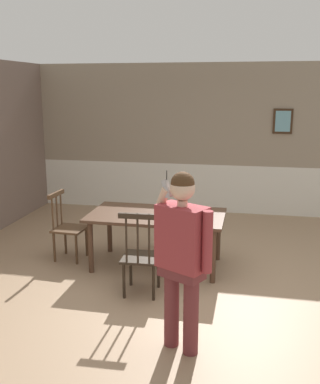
# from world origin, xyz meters

# --- Properties ---
(ground_plane) EXTENTS (7.78, 7.78, 0.00)m
(ground_plane) POSITION_xyz_m (0.00, 0.00, 0.00)
(ground_plane) COLOR #9E7F60
(room_back_partition) EXTENTS (6.64, 0.17, 2.83)m
(room_back_partition) POSITION_xyz_m (0.00, 3.54, 1.36)
(room_back_partition) COLOR gray
(room_back_partition) RESTS_ON ground_plane
(dining_table) EXTENTS (1.80, 1.00, 0.74)m
(dining_table) POSITION_xyz_m (-0.31, 0.60, 0.66)
(dining_table) COLOR #4C3323
(dining_table) RESTS_ON ground_plane
(chair_near_window) EXTENTS (0.45, 0.45, 0.96)m
(chair_near_window) POSITION_xyz_m (-1.60, 0.61, 0.47)
(chair_near_window) COLOR #513823
(chair_near_window) RESTS_ON ground_plane
(chair_by_doorway) EXTENTS (0.44, 0.44, 1.03)m
(chair_by_doorway) POSITION_xyz_m (-0.32, -0.28, 0.48)
(chair_by_doorway) COLOR #2D2319
(chair_by_doorway) RESTS_ON ground_plane
(person_figure) EXTENTS (0.55, 0.42, 1.68)m
(person_figure) POSITION_xyz_m (0.32, -1.32, 0.97)
(person_figure) COLOR brown
(person_figure) RESTS_ON ground_plane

